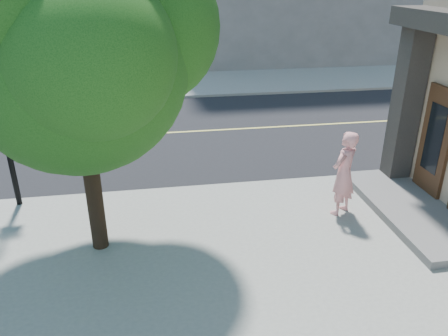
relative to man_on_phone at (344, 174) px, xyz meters
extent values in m
plane|color=black|center=(-7.61, 1.89, -1.09)|extent=(140.00, 140.00, 0.00)
cube|color=black|center=(-7.61, 6.39, -1.08)|extent=(140.00, 9.00, 0.01)
cube|color=gray|center=(5.89, 23.39, -1.03)|extent=(29.00, 25.00, 0.12)
cube|color=slate|center=(1.59, -0.31, -0.88)|extent=(1.60, 4.00, 0.18)
cube|color=#35302B|center=(2.09, 1.39, 1.13)|extent=(0.55, 0.55, 4.20)
cube|color=#422614|center=(2.35, 0.39, 0.43)|extent=(0.10, 1.00, 2.60)
imported|color=pink|center=(0.00, 0.00, 0.00)|extent=(0.84, 0.78, 1.94)
cylinder|color=black|center=(-5.24, -0.50, 0.59)|extent=(0.31, 0.31, 3.11)
sphere|color=#255C19|center=(-5.24, -0.50, 2.66)|extent=(3.80, 3.80, 3.80)
sphere|color=#255C19|center=(-4.20, 0.02, 3.18)|extent=(2.94, 2.94, 2.94)
sphere|color=#255C19|center=(-6.10, 0.19, 3.35)|extent=(2.76, 2.76, 2.76)
sphere|color=#255C19|center=(-4.90, -1.45, 2.92)|extent=(2.59, 2.59, 2.59)
cylinder|color=black|center=(-7.29, 1.59, 1.21)|extent=(0.12, 0.12, 4.36)
cube|color=navy|center=(-7.24, 1.57, 1.21)|extent=(0.47, 0.04, 0.57)
camera|label=1|loc=(-4.01, -8.21, 4.04)|focal=35.30mm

